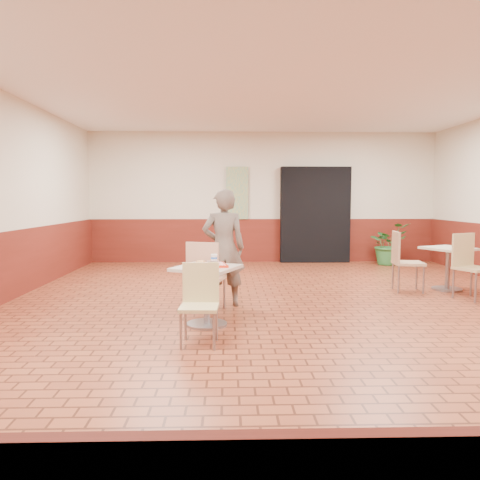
{
  "coord_description": "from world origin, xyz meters",
  "views": [
    {
      "loc": [
        -0.84,
        -5.86,
        1.46
      ],
      "look_at": [
        -0.67,
        -0.03,
        0.95
      ],
      "focal_mm": 35.0,
      "sensor_mm": 36.0,
      "label": 1
    }
  ],
  "objects_px": {
    "serving_tray": "(206,265)",
    "potted_plant": "(388,244)",
    "chair_main_front": "(200,299)",
    "chair_main_back": "(205,273)",
    "long_john_donut": "(212,263)",
    "chair_second_front": "(470,262)",
    "paper_cup": "(214,258)",
    "second_table": "(448,261)",
    "customer": "(224,248)",
    "main_table": "(207,286)",
    "chair_second_left": "(403,258)",
    "ring_donut": "(201,262)"
  },
  "relations": [
    {
      "from": "serving_tray",
      "to": "main_table",
      "type": "bearing_deg",
      "value": 0.0
    },
    {
      "from": "second_table",
      "to": "potted_plant",
      "type": "xyz_separation_m",
      "value": [
        0.03,
        2.9,
        0.0
      ]
    },
    {
      "from": "main_table",
      "to": "chair_second_front",
      "type": "height_order",
      "value": "chair_second_front"
    },
    {
      "from": "chair_main_front",
      "to": "chair_second_left",
      "type": "relative_size",
      "value": 0.85
    },
    {
      "from": "chair_second_left",
      "to": "customer",
      "type": "bearing_deg",
      "value": 114.81
    },
    {
      "from": "main_table",
      "to": "potted_plant",
      "type": "xyz_separation_m",
      "value": [
        3.83,
        4.93,
        0.0
      ]
    },
    {
      "from": "paper_cup",
      "to": "potted_plant",
      "type": "height_order",
      "value": "potted_plant"
    },
    {
      "from": "chair_main_front",
      "to": "ring_donut",
      "type": "xyz_separation_m",
      "value": [
        -0.03,
        0.72,
        0.28
      ]
    },
    {
      "from": "main_table",
      "to": "chair_second_front",
      "type": "xyz_separation_m",
      "value": [
        3.8,
        1.38,
        0.07
      ]
    },
    {
      "from": "main_table",
      "to": "chair_second_front",
      "type": "relative_size",
      "value": 0.72
    },
    {
      "from": "potted_plant",
      "to": "chair_main_front",
      "type": "bearing_deg",
      "value": -124.59
    },
    {
      "from": "customer",
      "to": "chair_second_front",
      "type": "height_order",
      "value": "customer"
    },
    {
      "from": "chair_main_front",
      "to": "paper_cup",
      "type": "xyz_separation_m",
      "value": [
        0.12,
        0.8,
        0.31
      ]
    },
    {
      "from": "chair_main_back",
      "to": "second_table",
      "type": "relative_size",
      "value": 1.34
    },
    {
      "from": "second_table",
      "to": "paper_cup",
      "type": "bearing_deg",
      "value": -152.82
    },
    {
      "from": "ring_donut",
      "to": "potted_plant",
      "type": "bearing_deg",
      "value": 51.4
    },
    {
      "from": "paper_cup",
      "to": "chair_second_left",
      "type": "distance_m",
      "value": 3.46
    },
    {
      "from": "chair_main_front",
      "to": "chair_second_front",
      "type": "relative_size",
      "value": 0.85
    },
    {
      "from": "chair_main_front",
      "to": "chair_second_front",
      "type": "bearing_deg",
      "value": 31.24
    },
    {
      "from": "paper_cup",
      "to": "second_table",
      "type": "relative_size",
      "value": 0.14
    },
    {
      "from": "serving_tray",
      "to": "second_table",
      "type": "bearing_deg",
      "value": 28.16
    },
    {
      "from": "long_john_donut",
      "to": "chair_second_front",
      "type": "xyz_separation_m",
      "value": [
        3.73,
        1.46,
        -0.21
      ]
    },
    {
      "from": "serving_tray",
      "to": "chair_main_back",
      "type": "bearing_deg",
      "value": 94.16
    },
    {
      "from": "chair_main_back",
      "to": "chair_second_front",
      "type": "bearing_deg",
      "value": -153.69
    },
    {
      "from": "chair_second_left",
      "to": "potted_plant",
      "type": "height_order",
      "value": "chair_second_left"
    },
    {
      "from": "second_table",
      "to": "chair_second_front",
      "type": "xyz_separation_m",
      "value": [
        0.01,
        -0.65,
        0.07
      ]
    },
    {
      "from": "main_table",
      "to": "second_table",
      "type": "bearing_deg",
      "value": 28.16
    },
    {
      "from": "chair_main_back",
      "to": "customer",
      "type": "relative_size",
      "value": 0.58
    },
    {
      "from": "customer",
      "to": "chair_main_back",
      "type": "bearing_deg",
      "value": 53.48
    },
    {
      "from": "main_table",
      "to": "serving_tray",
      "type": "height_order",
      "value": "serving_tray"
    },
    {
      "from": "serving_tray",
      "to": "potted_plant",
      "type": "height_order",
      "value": "potted_plant"
    },
    {
      "from": "customer",
      "to": "potted_plant",
      "type": "bearing_deg",
      "value": -137.34
    },
    {
      "from": "chair_second_left",
      "to": "chair_second_front",
      "type": "xyz_separation_m",
      "value": [
        0.77,
        -0.55,
        0.0
      ]
    },
    {
      "from": "customer",
      "to": "long_john_donut",
      "type": "height_order",
      "value": "customer"
    },
    {
      "from": "main_table",
      "to": "paper_cup",
      "type": "height_order",
      "value": "paper_cup"
    },
    {
      "from": "paper_cup",
      "to": "potted_plant",
      "type": "bearing_deg",
      "value": 52.07
    },
    {
      "from": "serving_tray",
      "to": "chair_second_front",
      "type": "height_order",
      "value": "chair_second_front"
    },
    {
      "from": "chair_main_back",
      "to": "chair_second_left",
      "type": "bearing_deg",
      "value": -141.7
    },
    {
      "from": "chair_second_front",
      "to": "chair_main_front",
      "type": "bearing_deg",
      "value": -175.04
    },
    {
      "from": "customer",
      "to": "chair_second_front",
      "type": "distance_m",
      "value": 3.64
    },
    {
      "from": "ring_donut",
      "to": "paper_cup",
      "type": "distance_m",
      "value": 0.18
    },
    {
      "from": "chair_main_front",
      "to": "chair_main_back",
      "type": "xyz_separation_m",
      "value": [
        -0.01,
        1.29,
        0.06
      ]
    },
    {
      "from": "main_table",
      "to": "chair_main_back",
      "type": "distance_m",
      "value": 0.62
    },
    {
      "from": "long_john_donut",
      "to": "serving_tray",
      "type": "bearing_deg",
      "value": 132.47
    },
    {
      "from": "long_john_donut",
      "to": "second_table",
      "type": "distance_m",
      "value": 4.29
    },
    {
      "from": "main_table",
      "to": "chair_second_left",
      "type": "height_order",
      "value": "chair_second_left"
    },
    {
      "from": "customer",
      "to": "serving_tray",
      "type": "bearing_deg",
      "value": 74.53
    },
    {
      "from": "serving_tray",
      "to": "paper_cup",
      "type": "distance_m",
      "value": 0.16
    },
    {
      "from": "chair_main_back",
      "to": "paper_cup",
      "type": "xyz_separation_m",
      "value": [
        0.13,
        -0.49,
        0.25
      ]
    },
    {
      "from": "customer",
      "to": "potted_plant",
      "type": "distance_m",
      "value": 5.36
    }
  ]
}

